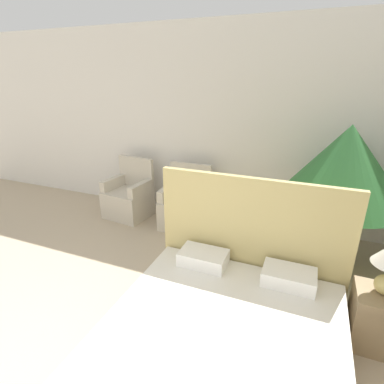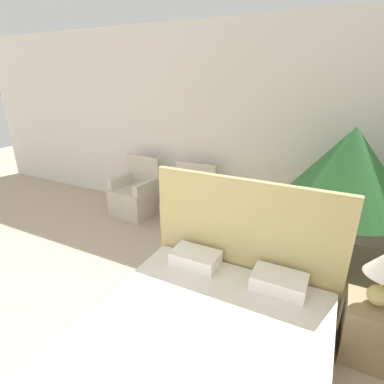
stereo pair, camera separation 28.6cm
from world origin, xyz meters
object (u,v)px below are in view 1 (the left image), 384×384
bed (217,355)px  armchair_near_window_left (129,199)px  potted_palm (345,167)px  nightstand (377,319)px  armchair_near_window_right (185,208)px

bed → armchair_near_window_left: bearing=134.8°
bed → potted_palm: potted_palm is taller
bed → nightstand: 1.41m
armchair_near_window_right → potted_palm: 2.23m
armchair_near_window_right → potted_palm: bearing=-8.4°
nightstand → armchair_near_window_left: bearing=157.4°
armchair_near_window_left → armchair_near_window_right: size_ratio=1.00×
armchair_near_window_right → bed: bearing=-62.7°
armchair_near_window_right → armchair_near_window_left: bearing=178.8°
bed → armchair_near_window_right: bearing=118.5°
nightstand → armchair_near_window_right: bearing=149.3°
armchair_near_window_right → nightstand: armchair_near_window_right is taller
bed → armchair_near_window_right: size_ratio=2.41×
armchair_near_window_left → potted_palm: bearing=1.3°
armchair_near_window_left → armchair_near_window_right: same height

